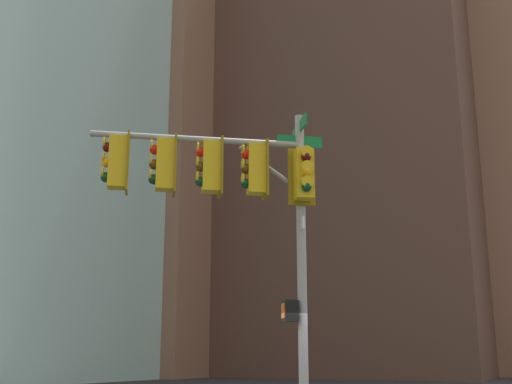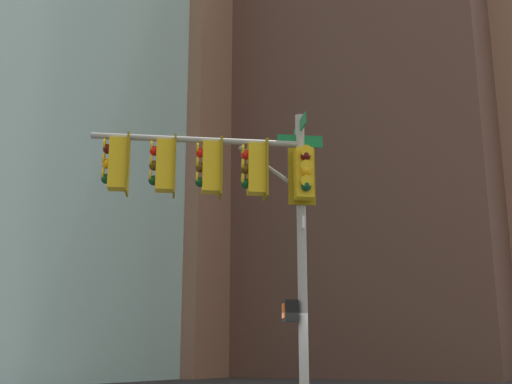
{
  "view_description": "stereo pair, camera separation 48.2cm",
  "coord_description": "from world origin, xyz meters",
  "views": [
    {
      "loc": [
        4.91,
        -11.8,
        1.73
      ],
      "look_at": [
        -0.52,
        -0.61,
        4.84
      ],
      "focal_mm": 45.82,
      "sensor_mm": 36.0,
      "label": 1
    },
    {
      "loc": [
        5.33,
        -11.58,
        1.73
      ],
      "look_at": [
        -0.52,
        -0.61,
        4.84
      ],
      "focal_mm": 45.82,
      "sensor_mm": 36.0,
      "label": 2
    }
  ],
  "objects": [
    {
      "name": "building_brick_farside",
      "position": [
        -6.71,
        54.05,
        24.56
      ],
      "size": [
        22.15,
        18.3,
        49.12
      ],
      "primitive_type": "cube",
      "color": "#845B47",
      "rests_on": "ground_plane"
    },
    {
      "name": "signal_pole_assembly",
      "position": [
        -0.91,
        -0.95,
        4.86
      ],
      "size": [
        3.82,
        2.93,
        6.49
      ],
      "rotation": [
        0.0,
        0.0,
        3.77
      ],
      "color": "gray",
      "rests_on": "ground_plane"
    },
    {
      "name": "building_brick_nearside",
      "position": [
        -13.33,
        42.79,
        20.28
      ],
      "size": [
        24.3,
        16.15,
        40.56
      ],
      "primitive_type": "cube",
      "color": "#4C3328",
      "rests_on": "ground_plane"
    },
    {
      "name": "building_brick_midblock",
      "position": [
        -33.4,
        37.92,
        19.86
      ],
      "size": [
        23.19,
        16.42,
        39.72
      ],
      "primitive_type": "cube",
      "color": "#845B47",
      "rests_on": "ground_plane"
    }
  ]
}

